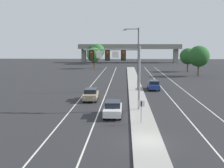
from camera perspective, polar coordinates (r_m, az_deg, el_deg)
The scene contains 18 objects.
ground_plane at distance 22.94m, azimuth 7.01°, elevation -11.38°, with size 260.00×260.00×0.00m, color #28282B.
median_island at distance 40.33m, azimuth 5.09°, elevation -2.85°, with size 2.40×110.00×0.15m, color #9E9B93.
lane_stripe_oncoming_center at distance 47.30m, azimuth -0.97°, elevation -1.32°, with size 0.14×100.00×0.01m, color silver.
lane_stripe_receding_center at distance 47.64m, azimuth 10.39°, elevation -1.38°, with size 0.14×100.00×0.01m, color silver.
edge_stripe_left at distance 47.61m, azimuth -4.94°, elevation -1.29°, with size 0.14×100.00×0.01m, color silver.
edge_stripe_right at distance 48.20m, azimuth 14.28°, elevation -1.39°, with size 0.14×100.00×0.01m, color silver.
overhead_signal_mast at distance 32.58m, azimuth 1.51°, elevation 4.20°, with size 6.43×0.44×7.20m.
median_sign_post at distance 27.35m, azimuth 5.81°, elevation -4.76°, with size 0.60×0.10×2.20m.
street_lamp_median at distance 46.53m, azimuth 4.94°, elevation 5.67°, with size 2.58×0.28×10.00m.
car_oncoming_white at distance 30.52m, azimuth 0.17°, elevation -4.87°, with size 1.85×4.48×1.58m.
car_oncoming_tan at distance 39.18m, azimuth -4.22°, elevation -2.05°, with size 1.89×4.50×1.58m.
car_receding_blue at distance 48.68m, azimuth 8.21°, elevation -0.17°, with size 1.88×4.49×1.58m.
overpass_bridge at distance 121.32m, azimuth 3.48°, elevation 6.99°, with size 42.40×6.40×7.65m.
tree_far_left_c at distance 114.72m, azimuth -3.72°, elevation 6.45°, with size 5.06×5.06×7.33m.
tree_far_left_b at distance 111.43m, azimuth -2.87°, elevation 6.56°, with size 5.37×5.37×7.76m.
tree_far_right_c at distance 71.81m, azimuth 16.79°, elevation 5.26°, with size 5.00×5.00×7.23m.
tree_far_left_a at distance 90.55m, azimuth -3.56°, elevation 5.78°, with size 4.56×4.56×6.60m.
tree_far_right_a at distance 83.02m, azimuth 14.79°, elevation 5.31°, with size 4.50×4.50×6.51m.
Camera 1 is at (-1.76, -21.60, 7.53)m, focal length 46.24 mm.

